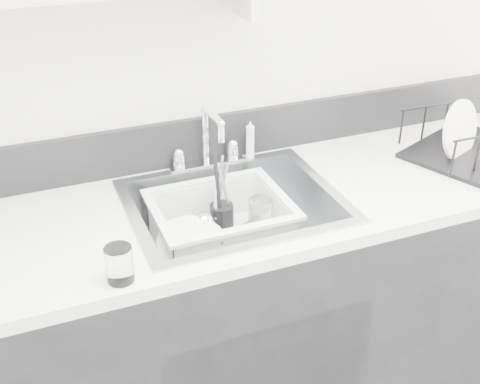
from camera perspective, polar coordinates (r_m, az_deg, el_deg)
name	(u,v)px	position (r m, az deg, el deg)	size (l,w,h in m)	color
counter_run	(235,317)	(2.10, -0.52, -11.79)	(3.20, 0.62, 0.92)	black
backsplash	(202,140)	(2.04, -3.67, 4.98)	(3.20, 0.02, 0.16)	black
sink	(234,226)	(1.88, -0.57, -3.28)	(0.64, 0.52, 0.20)	silver
faucet	(207,151)	(2.00, -3.16, 3.88)	(0.26, 0.18, 0.23)	silver
side_sprayer	(250,140)	(2.06, 0.96, 4.96)	(0.03, 0.03, 0.14)	white
wash_tub	(221,225)	(1.88, -1.86, -3.13)	(0.42, 0.34, 0.16)	white
plate_stack	(196,253)	(1.82, -4.15, -5.79)	(0.27, 0.26, 0.11)	white
utensil_cup	(222,216)	(1.94, -1.75, -2.25)	(0.08, 0.08, 0.26)	black
ladle	(225,234)	(1.88, -1.42, -4.00)	(0.30, 0.11, 0.09)	silver
tumbler_in_tub	(260,215)	(1.95, 1.94, -2.16)	(0.08, 0.08, 0.11)	white
tumbler_counter	(119,264)	(1.51, -11.37, -6.73)	(0.07, 0.07, 0.10)	white
dish_rack	(471,134)	(2.24, 21.10, 5.18)	(0.43, 0.32, 0.15)	black
bowl_small	(266,243)	(1.88, 2.52, -4.87)	(0.10, 0.10, 0.03)	white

